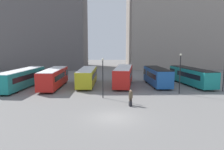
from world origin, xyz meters
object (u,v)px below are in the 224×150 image
at_px(bus_2, 87,76).
at_px(lamp_post_0, 103,74).
at_px(suitcase, 130,104).
at_px(bus_3, 124,75).
at_px(bus_0, 22,78).
at_px(bus_4, 157,76).
at_px(bus_5, 191,76).
at_px(traveler, 131,96).
at_px(bus_1, 54,77).
at_px(lamp_post_1, 180,70).
at_px(lamp_post_2, 224,70).

xyz_separation_m(bus_2, lamp_post_0, (2.69, -8.96, 1.51)).
height_order(bus_2, suitcase, bus_2).
xyz_separation_m(bus_2, bus_3, (6.08, -0.27, 0.16)).
bearing_deg(bus_0, bus_4, -79.40).
bearing_deg(lamp_post_0, bus_5, 30.37).
bearing_deg(bus_2, bus_0, 102.37).
bearing_deg(suitcase, bus_4, -45.43).
relative_size(traveler, lamp_post_0, 0.35).
bearing_deg(bus_1, lamp_post_0, -130.94).
relative_size(bus_2, lamp_post_0, 1.99).
bearing_deg(bus_1, bus_3, -80.87).
distance_m(traveler, lamp_post_0, 5.07).
bearing_deg(bus_5, bus_3, 81.88).
relative_size(bus_2, lamp_post_1, 1.83).
height_order(bus_1, lamp_post_0, lamp_post_0).
bearing_deg(lamp_post_2, lamp_post_0, -168.95).
distance_m(bus_2, traveler, 13.73).
distance_m(bus_1, bus_2, 5.43).
distance_m(bus_1, traveler, 15.35).
height_order(suitcase, lamp_post_2, lamp_post_2).
xyz_separation_m(bus_0, lamp_post_2, (30.24, -3.73, 1.57)).
relative_size(traveler, suitcase, 2.29).
xyz_separation_m(bus_1, lamp_post_0, (7.84, -7.25, 1.43)).
bearing_deg(bus_4, lamp_post_2, -122.77).
xyz_separation_m(bus_2, lamp_post_2, (20.19, -5.55, 1.63)).
height_order(bus_5, lamp_post_1, lamp_post_1).
relative_size(traveler, lamp_post_2, 0.33).
relative_size(lamp_post_0, lamp_post_1, 0.92).
distance_m(lamp_post_0, lamp_post_1, 10.77).
relative_size(bus_2, lamp_post_2, 1.91).
xyz_separation_m(bus_5, lamp_post_2, (2.62, -5.30, 1.59)).
relative_size(bus_0, suitcase, 16.00).
bearing_deg(traveler, bus_4, -46.06).
distance_m(bus_3, lamp_post_2, 15.13).
relative_size(bus_0, lamp_post_2, 2.32).
bearing_deg(bus_4, lamp_post_1, -168.19).
distance_m(bus_0, traveler, 19.10).
distance_m(bus_1, bus_3, 11.33).
relative_size(bus_5, lamp_post_2, 2.18).
height_order(bus_3, suitcase, bus_3).
distance_m(bus_4, lamp_post_0, 12.42).
distance_m(bus_4, suitcase, 13.82).
relative_size(bus_4, bus_5, 0.80).
xyz_separation_m(bus_4, traveler, (-5.84, -11.91, -0.54)).
height_order(bus_5, lamp_post_2, lamp_post_2).
bearing_deg(traveler, bus_1, 25.79).
xyz_separation_m(bus_0, bus_3, (16.14, 1.55, 0.10)).
height_order(lamp_post_0, lamp_post_1, lamp_post_1).
relative_size(bus_3, bus_5, 0.92).
distance_m(bus_0, bus_4, 21.76).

